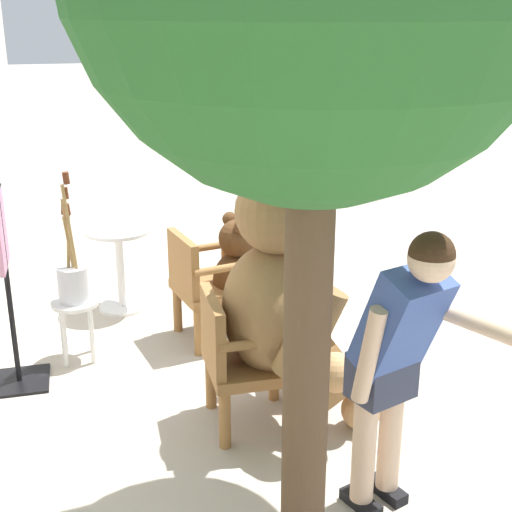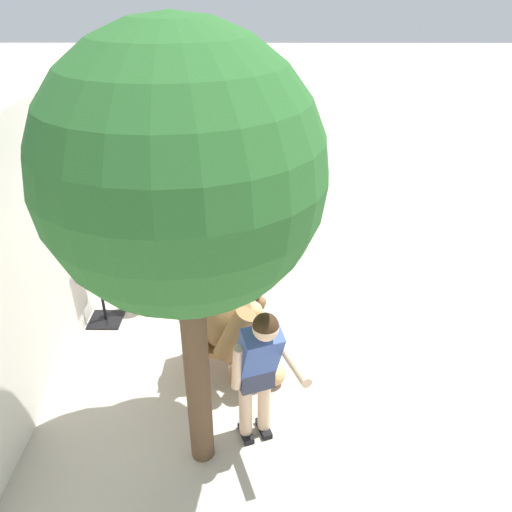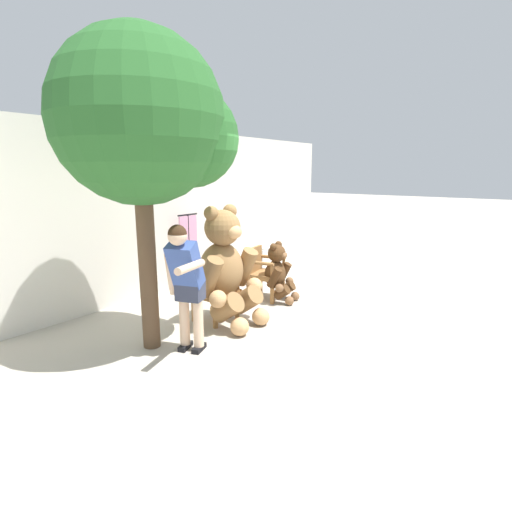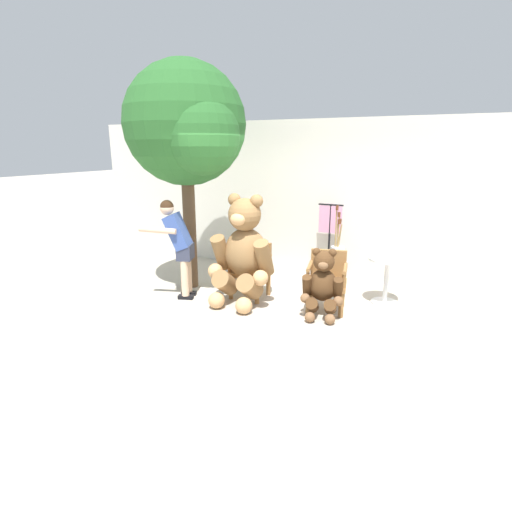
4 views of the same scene
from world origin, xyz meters
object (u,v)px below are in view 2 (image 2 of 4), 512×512
Objects in this scene: wooden_chair_left at (208,335)px; brush_bucket at (137,266)px; teddy_bear_large at (232,308)px; round_side_table at (179,247)px; clothing_display_stand at (97,271)px; patio_tree at (192,176)px; wooden_chair_right at (216,274)px; person_visitor at (259,366)px; teddy_bear_small at (239,272)px; white_stool at (140,285)px.

wooden_chair_left is 1.49m from brush_bucket.
teddy_bear_large reaches higher than round_side_table.
wooden_chair_left is 0.63× the size of clothing_display_stand.
wooden_chair_left is 0.24× the size of patio_tree.
wooden_chair_right is (1.23, -0.00, 0.00)m from wooden_chair_left.
person_visitor reaches higher than clothing_display_stand.
person_visitor is (-0.99, -0.54, 0.46)m from wooden_chair_left.
white_stool is at bearing 95.76° from teddy_bear_small.
wooden_chair_left is at bearing 89.75° from teddy_bear_large.
teddy_bear_small reaches higher than round_side_table.
wooden_chair_right is 0.56× the size of person_visitor.
teddy_bear_large is 2.09m from patio_tree.
person_visitor is at bearing -159.22° from round_side_table.
wooden_chair_right is 0.90× the size of brush_bucket.
teddy_bear_large is 2.31× the size of round_side_table.
round_side_table is at bearing 23.40° from teddy_bear_large.
wooden_chair_left is at bearing 166.84° from teddy_bear_small.
person_visitor is 3.22m from round_side_table.
wooden_chair_right is 0.24× the size of patio_tree.
wooden_chair_left is at bearing -163.48° from round_side_table.
wooden_chair_left reaches higher than white_stool.
round_side_table is 3.79m from patio_tree.
teddy_bear_small is 1.15m from round_side_table.
teddy_bear_large reaches higher than clothing_display_stand.
clothing_display_stand reaches higher than white_stool.
clothing_display_stand is at bearing 122.75° from white_stool.
wooden_chair_right reaches higher than white_stool.
person_visitor is 1.14× the size of clothing_display_stand.
clothing_display_stand is (-0.37, 1.38, 0.26)m from wooden_chair_right.
patio_tree reaches higher than clothing_display_stand.
person_visitor is at bearing -134.05° from clothing_display_stand.
teddy_bear_small is (1.26, -0.29, 0.02)m from wooden_chair_left.
round_side_table is 0.53× the size of clothing_display_stand.
round_side_table is (2.97, 1.13, -0.47)m from person_visitor.
teddy_bear_small is at bearing -13.16° from wooden_chair_left.
clothing_display_stand is at bearing 37.54° from patio_tree.
teddy_bear_small is 1.27m from brush_bucket.
teddy_bear_small is 1.73m from clothing_display_stand.
teddy_bear_large is at bearing -132.44° from white_stool.
person_visitor is 2.66m from white_stool.
teddy_bear_small is at bearing -5.08° from patio_tree.
wooden_chair_left is 1.21m from person_visitor.
wooden_chair_left is at bearing 28.63° from person_visitor.
brush_bucket reaches higher than wooden_chair_left.
brush_bucket reaches higher than teddy_bear_small.
person_visitor is 0.43× the size of patio_tree.
white_stool is at bearing 96.14° from wooden_chair_right.
wooden_chair_right is at bearing -83.86° from white_stool.
white_stool is 0.34× the size of clothing_display_stand.
wooden_chair_right is 1.31m from teddy_bear_large.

